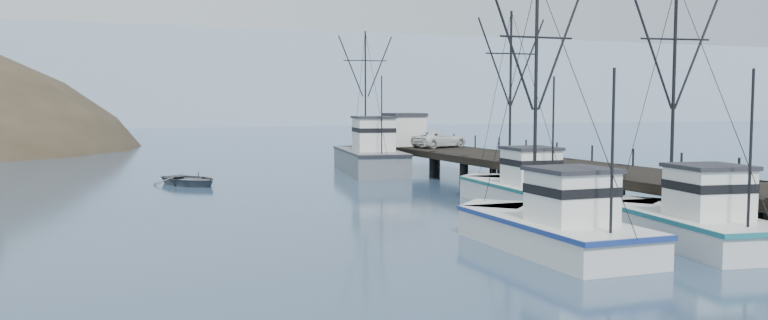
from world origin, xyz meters
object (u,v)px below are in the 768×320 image
at_px(pickup_truck, 440,139).
at_px(pier_shed, 404,129).
at_px(pier, 537,165).
at_px(trawler_mid, 548,228).
at_px(trawler_far, 517,190).
at_px(motorboat, 190,185).
at_px(work_vessel, 369,157).
at_px(trawler_near, 684,222).

bearing_deg(pickup_truck, pier_shed, 8.64).
height_order(pier, trawler_mid, trawler_mid).
relative_size(pier_shed, pickup_truck, 0.66).
bearing_deg(trawler_far, motorboat, 133.36).
distance_m(trawler_mid, work_vessel, 33.25).
distance_m(trawler_mid, pickup_truck, 32.78).
bearing_deg(trawler_far, trawler_mid, -116.79).
distance_m(trawler_far, pier_shed, 23.21).
bearing_deg(work_vessel, pier, -72.04).
relative_size(trawler_mid, work_vessel, 0.78).
distance_m(trawler_mid, pier_shed, 35.61).
xyz_separation_m(pier_shed, pickup_truck, (1.71, -3.41, -0.74)).
bearing_deg(pier, trawler_mid, -122.07).
relative_size(pier, trawler_near, 4.00).
bearing_deg(pier, work_vessel, 107.96).
height_order(pier_shed, pickup_truck, pier_shed).
relative_size(trawler_near, trawler_far, 0.98).
xyz_separation_m(trawler_mid, pickup_truck, (10.49, 31.00, 1.86)).
distance_m(trawler_mid, trawler_far, 12.92).
xyz_separation_m(pier, trawler_near, (-4.35, -17.35, -0.87)).
distance_m(trawler_near, motorboat, 33.26).
height_order(trawler_mid, pickup_truck, trawler_mid).
height_order(trawler_near, trawler_mid, trawler_near).
xyz_separation_m(work_vessel, motorboat, (-14.92, -4.62, -1.23)).
distance_m(trawler_near, pickup_truck, 32.31).
bearing_deg(trawler_near, pier_shed, 85.40).
height_order(pier_shed, motorboat, pier_shed).
relative_size(pier, trawler_far, 3.92).
bearing_deg(work_vessel, trawler_far, -87.64).
distance_m(pier_shed, motorboat, 20.03).
bearing_deg(work_vessel, pier_shed, 21.76).
bearing_deg(work_vessel, trawler_mid, -98.55).
relative_size(trawler_near, pickup_truck, 2.27).
bearing_deg(pier_shed, pickup_truck, -63.44).
xyz_separation_m(trawler_near, pickup_truck, (4.55, 31.94, 1.86)).
xyz_separation_m(trawler_near, trawler_far, (-0.11, 12.47, 0.00)).
distance_m(pier_shed, pickup_truck, 3.89).
height_order(trawler_near, work_vessel, work_vessel).
xyz_separation_m(trawler_mid, motorboat, (-9.97, 28.26, -0.82)).
xyz_separation_m(trawler_near, trawler_mid, (-5.94, 0.94, -0.00)).
height_order(pier, trawler_far, trawler_far).
bearing_deg(pier_shed, work_vessel, -158.24).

